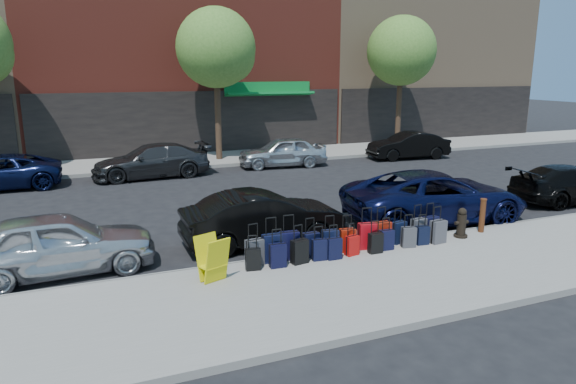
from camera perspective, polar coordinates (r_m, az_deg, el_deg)
name	(u,v)px	position (r m, az deg, el deg)	size (l,w,h in m)	color
ground	(278,209)	(17.01, -1.10, -1.90)	(120.00, 120.00, 0.00)	black
sidewalk_near	(386,279)	(11.48, 10.81, -9.48)	(60.00, 4.00, 0.15)	gray
sidewalk_far	(207,159)	(26.36, -8.96, 3.61)	(60.00, 4.00, 0.15)	gray
curb_near	(342,250)	(13.09, 6.01, -6.38)	(60.00, 0.08, 0.15)	gray
curb_far	(217,166)	(24.43, -7.86, 2.87)	(60.00, 0.08, 0.15)	gray
building_right	(395,6)	(40.10, 11.78, 19.59)	(15.00, 12.12, 18.00)	#95795B
tree_center	(219,50)	(25.67, -7.69, 15.36)	(3.80, 3.80, 7.27)	black
tree_right	(404,53)	(30.10, 12.73, 14.86)	(3.80, 3.80, 7.27)	black
suitcase_front_0	(255,252)	(11.76, -3.73, -6.70)	(0.43, 0.27, 0.97)	#3D3E43
suitcase_front_1	(272,248)	(11.93, -1.77, -6.25)	(0.44, 0.25, 1.05)	black
suitcase_front_2	(289,245)	(12.09, 0.17, -5.96)	(0.46, 0.28, 1.06)	black
suitcase_front_3	(311,245)	(12.27, 2.56, -5.86)	(0.40, 0.23, 0.95)	black
suitcase_front_4	(330,242)	(12.50, 4.70, -5.53)	(0.41, 0.26, 0.94)	black
suitcase_front_5	(347,240)	(12.66, 6.62, -5.35)	(0.41, 0.26, 0.92)	maroon
suitcase_front_6	(367,236)	(12.93, 8.77, -4.85)	(0.47, 0.31, 1.04)	#A30A13
suitcase_front_7	(382,234)	(13.14, 10.41, -4.64)	(0.44, 0.26, 1.02)	maroon
suitcase_front_8	(399,232)	(13.48, 12.21, -4.41)	(0.41, 0.28, 0.91)	black
suitcase_front_9	(418,230)	(13.77, 14.29, -4.08)	(0.43, 0.28, 0.96)	#424247
suitcase_front_10	(431,227)	(14.06, 15.56, -3.81)	(0.41, 0.24, 0.95)	black
suitcase_back_0	(253,259)	(11.52, -3.91, -7.46)	(0.36, 0.24, 0.79)	black
suitcase_back_1	(278,255)	(11.63, -1.16, -7.06)	(0.38, 0.23, 0.88)	black
suitcase_back_2	(300,251)	(11.85, 1.29, -6.62)	(0.41, 0.28, 0.91)	black
suitcase_back_3	(319,250)	(12.08, 3.49, -6.41)	(0.36, 0.23, 0.81)	black
suitcase_back_4	(334,248)	(12.16, 5.14, -6.27)	(0.35, 0.21, 0.83)	black
suitcase_back_5	(352,245)	(12.46, 7.12, -5.90)	(0.36, 0.25, 0.78)	#AF0D0B
suitcase_back_6	(375,243)	(12.69, 9.69, -5.60)	(0.34, 0.20, 0.81)	black
suitcase_back_7	(387,240)	(12.96, 10.89, -5.24)	(0.35, 0.21, 0.81)	black
suitcase_back_8	(409,237)	(13.26, 13.25, -4.89)	(0.38, 0.27, 0.84)	#3A3A3F
suitcase_back_9	(422,235)	(13.54, 14.70, -4.66)	(0.34, 0.22, 0.78)	black
suitcase_back_10	(438,232)	(13.75, 16.33, -4.25)	(0.43, 0.27, 0.96)	#414147
fire_hydrant	(461,224)	(14.40, 18.72, -3.34)	(0.40, 0.36, 0.80)	black
bollard	(482,215)	(14.99, 20.79, -2.39)	(0.17, 0.17, 0.94)	#38190C
display_rack	(212,259)	(10.96, -8.39, -7.40)	(0.71, 0.74, 0.96)	#D7CE0B
car_near_0	(57,244)	(12.60, -24.28, -5.24)	(1.70, 4.22, 1.44)	silver
car_near_1	(264,218)	(13.48, -2.71, -2.93)	(1.49, 4.28, 1.41)	black
car_near_2	(435,196)	(16.10, 16.00, -0.47)	(2.56, 5.55, 1.54)	#0D1139
car_near_3	(572,184)	(20.29, 29.06, 0.79)	(1.82, 4.48, 1.30)	black
car_far_1	(151,161)	(22.66, -14.95, 3.35)	(1.99, 4.89, 1.42)	#313133
car_far_2	(282,152)	(24.36, -0.64, 4.48)	(1.67, 4.16, 1.42)	silver
car_far_3	(408,145)	(27.31, 13.22, 5.06)	(1.46, 4.17, 1.38)	black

